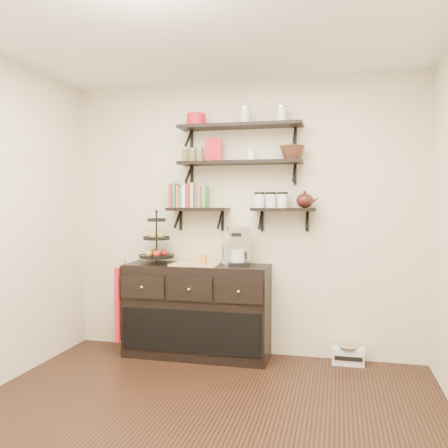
# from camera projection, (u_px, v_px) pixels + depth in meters

# --- Properties ---
(floor) EXTENTS (3.50, 3.50, 0.00)m
(floor) POSITION_uv_depth(u_px,v_px,m) (189.00, 434.00, 3.07)
(floor) COLOR black
(floor) RESTS_ON ground
(ceiling) EXTENTS (3.50, 3.50, 0.02)m
(ceiling) POSITION_uv_depth(u_px,v_px,m) (188.00, 10.00, 2.95)
(ceiling) COLOR white
(ceiling) RESTS_ON back_wall
(back_wall) EXTENTS (3.50, 0.02, 2.70)m
(back_wall) POSITION_uv_depth(u_px,v_px,m) (242.00, 218.00, 4.71)
(back_wall) COLOR beige
(back_wall) RESTS_ON ground
(shelf_top) EXTENTS (1.20, 0.27, 0.23)m
(shelf_top) POSITION_uv_depth(u_px,v_px,m) (240.00, 126.00, 4.54)
(shelf_top) COLOR black
(shelf_top) RESTS_ON back_wall
(shelf_mid) EXTENTS (1.20, 0.27, 0.23)m
(shelf_mid) POSITION_uv_depth(u_px,v_px,m) (240.00, 163.00, 4.55)
(shelf_mid) COLOR black
(shelf_mid) RESTS_ON back_wall
(shelf_low_left) EXTENTS (0.60, 0.25, 0.23)m
(shelf_low_left) POSITION_uv_depth(u_px,v_px,m) (199.00, 210.00, 4.69)
(shelf_low_left) COLOR black
(shelf_low_left) RESTS_ON back_wall
(shelf_low_right) EXTENTS (0.60, 0.25, 0.23)m
(shelf_low_right) POSITION_uv_depth(u_px,v_px,m) (283.00, 210.00, 4.49)
(shelf_low_right) COLOR black
(shelf_low_right) RESTS_ON back_wall
(cookbooks) EXTENTS (0.36, 0.15, 0.26)m
(cookbooks) POSITION_uv_depth(u_px,v_px,m) (190.00, 196.00, 4.70)
(cookbooks) COLOR #A42537
(cookbooks) RESTS_ON shelf_low_left
(glass_canisters) EXTENTS (0.32, 0.10, 0.13)m
(glass_canisters) POSITION_uv_depth(u_px,v_px,m) (271.00, 201.00, 4.51)
(glass_canisters) COLOR silver
(glass_canisters) RESTS_ON shelf_low_right
(sideboard) EXTENTS (1.40, 0.50, 0.92)m
(sideboard) POSITION_uv_depth(u_px,v_px,m) (197.00, 310.00, 4.61)
(sideboard) COLOR black
(sideboard) RESTS_ON floor
(fruit_stand) EXTENTS (0.34, 0.34, 0.50)m
(fruit_stand) POSITION_uv_depth(u_px,v_px,m) (157.00, 246.00, 4.68)
(fruit_stand) COLOR black
(fruit_stand) RESTS_ON sideboard
(candle) EXTENTS (0.08, 0.08, 0.08)m
(candle) POSITION_uv_depth(u_px,v_px,m) (202.00, 259.00, 4.58)
(candle) COLOR #AC7827
(candle) RESTS_ON sideboard
(coffee_maker) EXTENTS (0.25, 0.25, 0.37)m
(coffee_maker) POSITION_uv_depth(u_px,v_px,m) (239.00, 247.00, 4.51)
(coffee_maker) COLOR black
(coffee_maker) RESTS_ON sideboard
(thermal_carafe) EXTENTS (0.11, 0.11, 0.22)m
(thermal_carafe) POSITION_uv_depth(u_px,v_px,m) (228.00, 254.00, 4.49)
(thermal_carafe) COLOR silver
(thermal_carafe) RESTS_ON sideboard
(apron) EXTENTS (0.04, 0.31, 0.72)m
(apron) POSITION_uv_depth(u_px,v_px,m) (123.00, 302.00, 4.68)
(apron) COLOR #A9122A
(apron) RESTS_ON sideboard
(radio) EXTENTS (0.29, 0.19, 0.17)m
(radio) POSITION_uv_depth(u_px,v_px,m) (348.00, 355.00, 4.39)
(radio) COLOR silver
(radio) RESTS_ON floor
(recipe_box) EXTENTS (0.17, 0.08, 0.22)m
(recipe_box) POSITION_uv_depth(u_px,v_px,m) (214.00, 150.00, 4.61)
(recipe_box) COLOR red
(recipe_box) RESTS_ON shelf_mid
(walnut_bowl) EXTENTS (0.24, 0.24, 0.13)m
(walnut_bowl) POSITION_uv_depth(u_px,v_px,m) (292.00, 153.00, 4.43)
(walnut_bowl) COLOR black
(walnut_bowl) RESTS_ON shelf_mid
(ramekins) EXTENTS (0.09, 0.09, 0.10)m
(ramekins) POSITION_uv_depth(u_px,v_px,m) (251.00, 156.00, 4.52)
(ramekins) COLOR white
(ramekins) RESTS_ON shelf_mid
(teapot) EXTENTS (0.22, 0.17, 0.16)m
(teapot) POSITION_uv_depth(u_px,v_px,m) (305.00, 199.00, 4.44)
(teapot) COLOR #351410
(teapot) RESTS_ON shelf_low_right
(red_pot) EXTENTS (0.18, 0.18, 0.12)m
(red_pot) POSITION_uv_depth(u_px,v_px,m) (196.00, 120.00, 4.63)
(red_pot) COLOR red
(red_pot) RESTS_ON shelf_top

